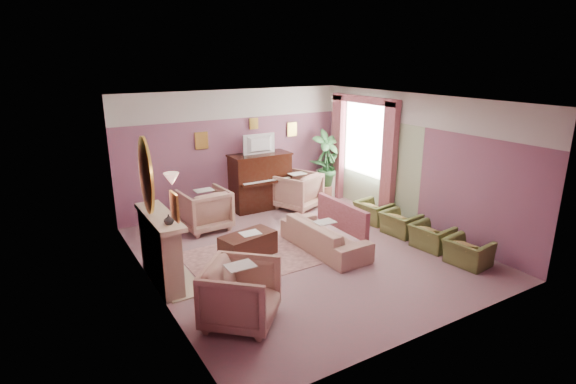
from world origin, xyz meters
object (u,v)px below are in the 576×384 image
floral_armchair_front (241,291)px  floral_armchair_right (297,189)px  coffee_table (248,245)px  floral_armchair_left (205,207)px  television (261,143)px  olive_chair_b (432,233)px  olive_chair_c (400,220)px  side_table (326,183)px  olive_chair_d (373,209)px  olive_chair_a (468,248)px  piano (260,182)px  sofa (325,230)px

floral_armchair_front → floral_armchair_right: bearing=49.0°
coffee_table → floral_armchair_left: 1.75m
television → floral_armchair_right: size_ratio=0.83×
olive_chair_b → floral_armchair_front: bearing=-174.3°
olive_chair_c → side_table: size_ratio=1.02×
floral_armchair_front → olive_chair_c: size_ratio=1.34×
floral_armchair_left → floral_armchair_right: same height
floral_armchair_right → olive_chair_d: floral_armchair_right is taller
floral_armchair_front → olive_chair_a: size_ratio=1.34×
piano → olive_chair_c: size_ratio=1.96×
floral_armchair_left → olive_chair_c: bearing=-35.3°
floral_armchair_left → olive_chair_d: bearing=-24.6°
floral_armchair_right → floral_armchair_front: 4.93m
olive_chair_a → olive_chair_d: 2.46m
coffee_table → floral_armchair_front: (-1.00, -1.85, 0.26)m
olive_chair_b → side_table: (0.22, 3.74, 0.04)m
floral_armchair_left → floral_armchair_front: size_ratio=1.00×
sofa → olive_chair_b: sofa is taller
side_table → olive_chair_b: bearing=-93.3°
floral_armchair_left → floral_armchair_right: size_ratio=1.00×
coffee_table → floral_armchair_left: (-0.16, 1.72, 0.26)m
floral_armchair_front → side_table: size_ratio=1.37×
olive_chair_c → side_table: side_table is taller
floral_armchair_left → olive_chair_d: 3.64m
piano → coffee_table: 2.80m
olive_chair_b → olive_chair_d: 1.64m
television → floral_armchair_front: size_ratio=0.83×
olive_chair_a → olive_chair_c: bearing=90.0°
olive_chair_c → coffee_table: bearing=168.9°
sofa → olive_chair_d: (1.77, 0.64, -0.08)m
floral_armchair_left → olive_chair_a: (3.31, -3.98, -0.17)m
television → floral_armchair_front: 4.96m
piano → floral_armchair_front: size_ratio=1.45×
television → sofa: size_ratio=0.41×
floral_armchair_front → olive_chair_c: (4.15, 1.23, -0.17)m
piano → olive_chair_c: piano is taller
floral_armchair_left → sofa: bearing=-54.6°
television → olive_chair_b: (1.67, -3.73, -1.29)m
floral_armchair_front → coffee_table: bearing=61.5°
sofa → olive_chair_a: size_ratio=2.72×
floral_armchair_front → olive_chair_a: bearing=-5.6°
olive_chair_c → floral_armchair_right: bearing=110.4°
side_table → olive_chair_d: bearing=-95.9°
olive_chair_d → side_table: size_ratio=1.02×
coffee_table → sofa: (1.38, -0.44, 0.17)m
sofa → olive_chair_c: 1.78m
coffee_table → side_table: bearing=34.3°
olive_chair_d → piano: bearing=128.0°
side_table → floral_armchair_left: bearing=-170.7°
floral_armchair_right → olive_chair_b: size_ratio=1.34×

